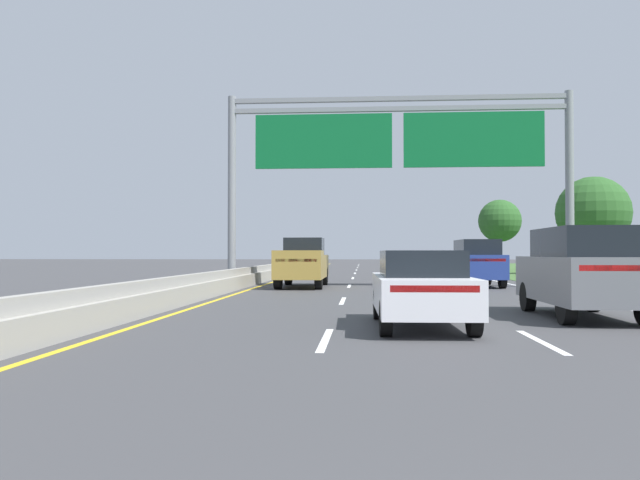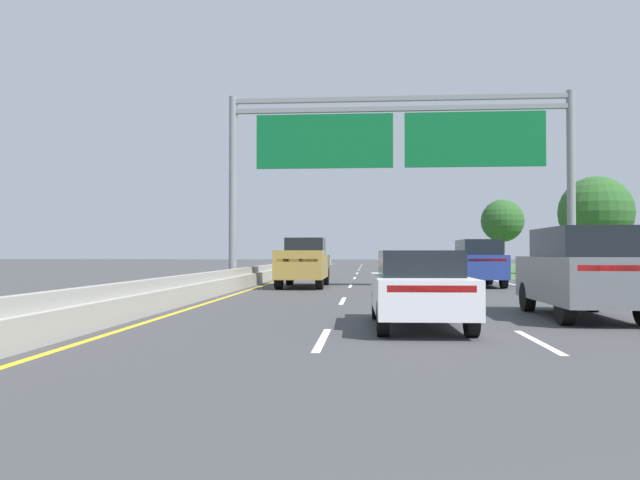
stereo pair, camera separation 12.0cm
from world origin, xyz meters
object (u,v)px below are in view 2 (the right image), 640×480
at_px(car_blue_right_lane_suv, 478,262).
at_px(roadside_tree_distant, 502,221).
at_px(car_grey_right_lane_suv, 580,271).
at_px(pickup_truck_gold, 304,263).
at_px(car_black_right_lane_sedan, 432,262).
at_px(roadside_tree_far, 596,213).
at_px(car_white_centre_lane_sedan, 419,287).
at_px(overhead_sign_gantry, 399,149).

height_order(car_blue_right_lane_suv, roadside_tree_distant, roadside_tree_distant).
distance_m(car_grey_right_lane_suv, car_blue_right_lane_suv, 13.92).
height_order(pickup_truck_gold, car_blue_right_lane_suv, pickup_truck_gold).
bearing_deg(car_black_right_lane_sedan, roadside_tree_distant, -34.90).
relative_size(pickup_truck_gold, roadside_tree_far, 0.80).
xyz_separation_m(car_blue_right_lane_suv, roadside_tree_distant, (6.84, 27.58, 3.21)).
relative_size(car_blue_right_lane_suv, roadside_tree_distant, 0.76).
height_order(car_grey_right_lane_suv, roadside_tree_distant, roadside_tree_distant).
height_order(roadside_tree_far, roadside_tree_distant, roadside_tree_far).
bearing_deg(car_white_centre_lane_sedan, overhead_sign_gantry, -2.50).
xyz_separation_m(car_black_right_lane_sedan, roadside_tree_distant, (7.10, 9.62, 3.49)).
relative_size(car_grey_right_lane_suv, car_black_right_lane_sedan, 1.06).
distance_m(pickup_truck_gold, car_black_right_lane_sedan, 20.43).
xyz_separation_m(car_black_right_lane_sedan, roadside_tree_far, (10.87, -2.47, 3.44)).
bearing_deg(car_grey_right_lane_suv, car_white_centre_lane_sedan, 118.73).
bearing_deg(roadside_tree_distant, car_blue_right_lane_suv, -103.92).
relative_size(car_grey_right_lane_suv, roadside_tree_distant, 0.76).
bearing_deg(pickup_truck_gold, roadside_tree_far, -48.05).
bearing_deg(pickup_truck_gold, roadside_tree_distant, -27.05).
relative_size(overhead_sign_gantry, roadside_tree_far, 2.23).
xyz_separation_m(overhead_sign_gantry, car_blue_right_lane_suv, (3.60, 1.39, -4.97)).
distance_m(car_grey_right_lane_suv, car_white_centre_lane_sedan, 4.48).
relative_size(car_black_right_lane_sedan, roadside_tree_far, 0.66).
distance_m(car_black_right_lane_sedan, roadside_tree_far, 11.67).
xyz_separation_m(overhead_sign_gantry, roadside_tree_far, (14.21, 16.87, -1.81)).
relative_size(overhead_sign_gantry, pickup_truck_gold, 2.79).
xyz_separation_m(pickup_truck_gold, car_black_right_lane_sedan, (7.54, 18.99, -0.26)).
height_order(pickup_truck_gold, car_black_right_lane_sedan, pickup_truck_gold).
height_order(car_white_centre_lane_sedan, roadside_tree_distant, roadside_tree_distant).
distance_m(car_white_centre_lane_sedan, roadside_tree_far, 34.90).
bearing_deg(roadside_tree_distant, car_grey_right_lane_suv, -99.34).
xyz_separation_m(roadside_tree_far, roadside_tree_distant, (-3.77, 12.09, 0.05)).
height_order(pickup_truck_gold, roadside_tree_far, roadside_tree_far).
relative_size(overhead_sign_gantry, car_grey_right_lane_suv, 3.20).
height_order(car_grey_right_lane_suv, car_blue_right_lane_suv, same).
xyz_separation_m(overhead_sign_gantry, car_black_right_lane_sedan, (3.34, 19.35, -5.25)).
height_order(car_black_right_lane_sedan, roadside_tree_distant, roadside_tree_distant).
relative_size(overhead_sign_gantry, car_black_right_lane_sedan, 3.39).
distance_m(overhead_sign_gantry, car_blue_right_lane_suv, 6.30).
bearing_deg(car_blue_right_lane_suv, roadside_tree_far, -34.74).
bearing_deg(overhead_sign_gantry, roadside_tree_distant, 70.18).
bearing_deg(car_grey_right_lane_suv, overhead_sign_gantry, 16.21).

